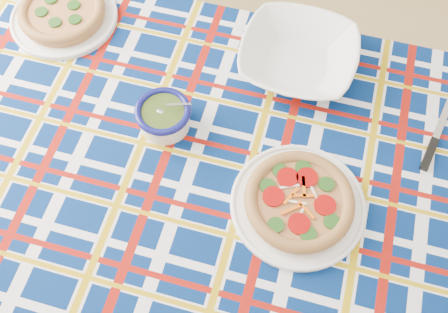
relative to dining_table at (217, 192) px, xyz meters
The scene contains 7 objects.
dining_table is the anchor object (origin of this frame).
tablecloth 0.03m from the dining_table, behind, with size 1.68×1.06×0.11m, color #041E54, non-canonical shape.
main_focaccia_plate 0.22m from the dining_table, 12.05° to the left, with size 0.31×0.31×0.06m, color #AE6E3D, non-canonical shape.
pesto_bowl 0.23m from the dining_table, 164.08° to the left, with size 0.14×0.14×0.08m, color #22350E, non-canonical shape.
serving_bowl 0.40m from the dining_table, 90.86° to the left, with size 0.30×0.30×0.07m, color white.
second_focaccia_plate 0.66m from the dining_table, 164.14° to the left, with size 0.30×0.30×0.05m, color #AE6E3D, non-canonical shape.
table_knife 0.58m from the dining_table, 48.52° to the left, with size 0.24×0.02×0.01m, color silver, non-canonical shape.
Camera 1 is at (-0.18, -0.23, 1.83)m, focal length 40.00 mm.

